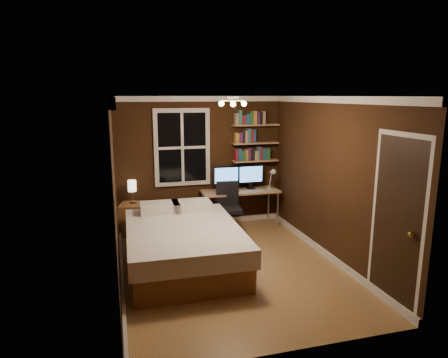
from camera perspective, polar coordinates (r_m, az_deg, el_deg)
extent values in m
plane|color=brown|center=(6.12, 0.88, -12.38)|extent=(4.20, 4.20, 0.00)
cube|color=black|center=(7.72, -3.43, 2.43)|extent=(3.20, 0.04, 2.50)
cube|color=black|center=(5.50, -15.30, -1.83)|extent=(0.04, 4.20, 2.50)
cube|color=black|center=(6.35, 14.93, -0.02)|extent=(0.04, 4.20, 2.50)
cube|color=white|center=(5.58, 0.97, 11.73)|extent=(3.20, 4.20, 0.02)
cube|color=silver|center=(7.58, -6.00, 4.50)|extent=(1.06, 0.06, 1.46)
sphere|color=gold|center=(4.93, 25.13, -7.19)|extent=(0.06, 0.06, 0.06)
cube|color=#A1774E|center=(7.90, 4.45, 2.63)|extent=(0.92, 0.22, 0.03)
cube|color=#A1774E|center=(7.85, 4.49, 5.15)|extent=(0.92, 0.22, 0.03)
cube|color=#A1774E|center=(7.82, 4.53, 7.70)|extent=(0.92, 0.22, 0.03)
cube|color=brown|center=(6.09, -5.74, -10.76)|extent=(1.58, 2.23, 0.35)
cube|color=silver|center=(5.98, -5.80, -8.04)|extent=(1.68, 2.30, 0.26)
cube|color=silver|center=(6.70, -9.16, -4.06)|extent=(0.65, 0.45, 0.15)
cube|color=silver|center=(6.76, -4.69, -3.79)|extent=(0.65, 0.45, 0.15)
cube|color=brown|center=(7.55, -12.78, -5.58)|extent=(0.56, 0.56, 0.58)
cube|color=silver|center=(7.77, -6.38, -4.94)|extent=(0.37, 0.13, 0.56)
cube|color=#A1774E|center=(7.73, 2.32, -1.76)|extent=(1.50, 0.56, 0.04)
cylinder|color=beige|center=(7.42, -2.24, -5.19)|extent=(0.04, 0.04, 0.68)
cylinder|color=beige|center=(7.83, 7.67, -4.37)|extent=(0.04, 0.04, 0.68)
cylinder|color=beige|center=(7.87, -3.04, -4.19)|extent=(0.04, 0.04, 0.68)
cylinder|color=beige|center=(8.26, 6.37, -3.48)|extent=(0.04, 0.04, 0.68)
cylinder|color=black|center=(7.41, 0.70, -7.76)|extent=(0.53, 0.53, 0.05)
cylinder|color=silver|center=(7.34, 0.70, -6.13)|extent=(0.06, 0.06, 0.39)
cube|color=black|center=(7.27, 0.71, -4.40)|extent=(0.48, 0.48, 0.07)
cube|color=black|center=(7.38, 0.49, -2.05)|extent=(0.42, 0.10, 0.45)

